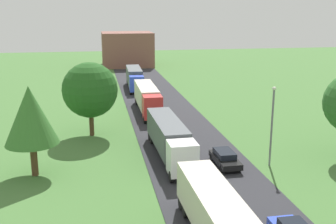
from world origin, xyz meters
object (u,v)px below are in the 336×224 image
object	(u,v)px
truck_fourth	(134,77)
truck_second	(169,137)
tree_oak	(30,116)
tree_pine	(90,90)
truck_lead	(219,220)
distant_building	(127,49)
car_third	(225,158)
lamppost_second	(272,122)
truck_third	(147,97)

from	to	relation	value
truck_fourth	truck_second	bearing A→B (deg)	-90.17
tree_oak	tree_pine	size ratio (longest dim) A/B	0.94
truck_lead	tree_oak	world-z (taller)	tree_oak
distant_building	truck_lead	bearing A→B (deg)	-90.87
car_third	lamppost_second	world-z (taller)	lamppost_second
tree_oak	truck_lead	bearing A→B (deg)	-48.10
car_third	truck_second	bearing A→B (deg)	145.06
truck_fourth	tree_pine	world-z (taller)	tree_pine
truck_third	tree_oak	bearing A→B (deg)	-121.29
lamppost_second	tree_oak	size ratio (longest dim) A/B	0.94
truck_lead	car_third	bearing A→B (deg)	70.62
truck_third	car_third	xyz separation A→B (m)	(4.51, -21.84, -1.35)
lamppost_second	tree_oak	world-z (taller)	tree_oak
truck_third	lamppost_second	distance (m)	24.15
truck_second	tree_oak	bearing A→B (deg)	-169.28
truck_fourth	car_third	distance (m)	40.10
truck_third	lamppost_second	size ratio (longest dim) A/B	1.74
car_third	distant_building	size ratio (longest dim) A/B	0.36
truck_second	car_third	size ratio (longest dim) A/B	2.91
truck_second	distant_building	xyz separation A→B (m)	(1.35, 68.17, 2.18)
truck_lead	distant_building	xyz separation A→B (m)	(1.28, 84.59, 2.24)
truck_fourth	car_third	size ratio (longest dim) A/B	2.69
truck_third	distant_building	xyz separation A→B (m)	(1.17, 49.61, 2.12)
truck_third	lamppost_second	world-z (taller)	lamppost_second
truck_lead	lamppost_second	world-z (taller)	lamppost_second
truck_fourth	distant_building	bearing A→B (deg)	87.75
truck_third	tree_pine	xyz separation A→B (m)	(-7.78, -9.78, 3.21)
lamppost_second	truck_lead	bearing A→B (deg)	-125.08
truck_lead	tree_oak	distance (m)	19.19
lamppost_second	car_third	bearing A→B (deg)	171.88
truck_lead	tree_pine	xyz separation A→B (m)	(-7.67, 25.20, 3.33)
truck_second	lamppost_second	size ratio (longest dim) A/B	1.74
truck_fourth	tree_pine	distance (m)	28.98
tree_pine	truck_fourth	bearing A→B (deg)	74.49
truck_third	car_third	world-z (taller)	truck_third
lamppost_second	truck_second	bearing A→B (deg)	156.42
truck_second	truck_third	xyz separation A→B (m)	(0.18, 18.55, 0.06)
tree_oak	truck_third	bearing A→B (deg)	58.71
truck_second	truck_fourth	world-z (taller)	truck_fourth
truck_third	car_third	size ratio (longest dim) A/B	2.90
tree_oak	tree_pine	xyz separation A→B (m)	(4.94, 11.15, -0.09)
lamppost_second	distant_building	xyz separation A→B (m)	(-7.53, 72.05, 0.02)
truck_third	car_third	distance (m)	22.34
car_third	tree_oak	xyz separation A→B (m)	(-17.23, 0.91, 4.66)
car_third	tree_oak	distance (m)	17.87
truck_fourth	lamppost_second	distance (m)	41.40
truck_third	truck_lead	bearing A→B (deg)	-90.18
truck_third	lamppost_second	xyz separation A→B (m)	(8.70, -22.43, 2.10)
lamppost_second	tree_pine	xyz separation A→B (m)	(-16.48, 12.65, 1.11)
truck_fourth	distant_building	xyz separation A→B (m)	(1.24, 31.64, 2.13)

